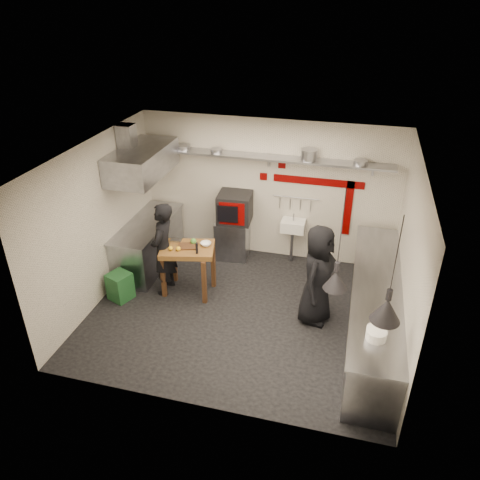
% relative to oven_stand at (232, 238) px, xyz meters
% --- Properties ---
extents(floor, '(5.00, 5.00, 0.00)m').
position_rel_oven_stand_xyz_m(floor, '(0.65, -1.79, -0.40)').
color(floor, black).
rests_on(floor, ground).
extents(ceiling, '(5.00, 5.00, 0.00)m').
position_rel_oven_stand_xyz_m(ceiling, '(0.65, -1.79, 2.40)').
color(ceiling, beige).
rests_on(ceiling, floor).
extents(wall_back, '(5.00, 0.04, 2.80)m').
position_rel_oven_stand_xyz_m(wall_back, '(0.65, 0.31, 1.00)').
color(wall_back, silver).
rests_on(wall_back, floor).
extents(wall_front, '(5.00, 0.04, 2.80)m').
position_rel_oven_stand_xyz_m(wall_front, '(0.65, -3.89, 1.00)').
color(wall_front, silver).
rests_on(wall_front, floor).
extents(wall_left, '(0.04, 4.20, 2.80)m').
position_rel_oven_stand_xyz_m(wall_left, '(-1.85, -1.79, 1.00)').
color(wall_left, silver).
rests_on(wall_left, floor).
extents(wall_right, '(0.04, 4.20, 2.80)m').
position_rel_oven_stand_xyz_m(wall_right, '(3.15, -1.79, 1.00)').
color(wall_right, silver).
rests_on(wall_right, floor).
extents(red_band_horiz, '(1.70, 0.02, 0.14)m').
position_rel_oven_stand_xyz_m(red_band_horiz, '(1.60, 0.29, 1.28)').
color(red_band_horiz, '#640202').
rests_on(red_band_horiz, wall_back).
extents(red_band_vert, '(0.14, 0.02, 1.10)m').
position_rel_oven_stand_xyz_m(red_band_vert, '(2.20, 0.29, 0.80)').
color(red_band_vert, '#640202').
rests_on(red_band_vert, wall_back).
extents(red_tile_a, '(0.14, 0.02, 0.14)m').
position_rel_oven_stand_xyz_m(red_tile_a, '(0.90, 0.29, 1.55)').
color(red_tile_a, '#640202').
rests_on(red_tile_a, wall_back).
extents(red_tile_b, '(0.14, 0.02, 0.14)m').
position_rel_oven_stand_xyz_m(red_tile_b, '(0.55, 0.29, 1.28)').
color(red_tile_b, '#640202').
rests_on(red_tile_b, wall_back).
extents(back_shelf, '(4.60, 0.34, 0.04)m').
position_rel_oven_stand_xyz_m(back_shelf, '(0.65, 0.13, 1.72)').
color(back_shelf, gray).
rests_on(back_shelf, wall_back).
extents(shelf_bracket_left, '(0.04, 0.06, 0.24)m').
position_rel_oven_stand_xyz_m(shelf_bracket_left, '(-1.25, 0.28, 1.62)').
color(shelf_bracket_left, gray).
rests_on(shelf_bracket_left, wall_back).
extents(shelf_bracket_mid, '(0.04, 0.06, 0.24)m').
position_rel_oven_stand_xyz_m(shelf_bracket_mid, '(0.65, 0.28, 1.62)').
color(shelf_bracket_mid, gray).
rests_on(shelf_bracket_mid, wall_back).
extents(shelf_bracket_right, '(0.04, 0.06, 0.24)m').
position_rel_oven_stand_xyz_m(shelf_bracket_right, '(2.55, 0.28, 1.62)').
color(shelf_bracket_right, gray).
rests_on(shelf_bracket_right, wall_back).
extents(pan_far_left, '(0.32, 0.32, 0.09)m').
position_rel_oven_stand_xyz_m(pan_far_left, '(-1.00, 0.13, 1.79)').
color(pan_far_left, gray).
rests_on(pan_far_left, back_shelf).
extents(pan_mid_left, '(0.30, 0.30, 0.07)m').
position_rel_oven_stand_xyz_m(pan_mid_left, '(-0.34, 0.13, 1.78)').
color(pan_mid_left, gray).
rests_on(pan_mid_left, back_shelf).
extents(stock_pot, '(0.32, 0.32, 0.20)m').
position_rel_oven_stand_xyz_m(stock_pot, '(1.41, 0.13, 1.84)').
color(stock_pot, gray).
rests_on(stock_pot, back_shelf).
extents(pan_right, '(0.33, 0.33, 0.08)m').
position_rel_oven_stand_xyz_m(pan_right, '(2.32, 0.13, 1.78)').
color(pan_right, gray).
rests_on(pan_right, back_shelf).
extents(oven_stand, '(0.68, 0.63, 0.80)m').
position_rel_oven_stand_xyz_m(oven_stand, '(0.00, 0.00, 0.00)').
color(oven_stand, gray).
rests_on(oven_stand, floor).
extents(combi_oven, '(0.68, 0.64, 0.58)m').
position_rel_oven_stand_xyz_m(combi_oven, '(0.05, 0.01, 0.69)').
color(combi_oven, black).
rests_on(combi_oven, oven_stand).
extents(oven_door, '(0.49, 0.07, 0.46)m').
position_rel_oven_stand_xyz_m(oven_door, '(0.07, -0.28, 0.69)').
color(oven_door, '#640202').
rests_on(oven_door, combi_oven).
extents(oven_glass, '(0.40, 0.05, 0.34)m').
position_rel_oven_stand_xyz_m(oven_glass, '(-0.00, -0.32, 0.69)').
color(oven_glass, black).
rests_on(oven_glass, oven_door).
extents(hand_sink, '(0.46, 0.34, 0.22)m').
position_rel_oven_stand_xyz_m(hand_sink, '(1.20, 0.13, 0.38)').
color(hand_sink, white).
rests_on(hand_sink, wall_back).
extents(sink_tap, '(0.03, 0.03, 0.14)m').
position_rel_oven_stand_xyz_m(sink_tap, '(1.20, 0.13, 0.56)').
color(sink_tap, gray).
rests_on(sink_tap, hand_sink).
extents(sink_drain, '(0.06, 0.06, 0.66)m').
position_rel_oven_stand_xyz_m(sink_drain, '(1.20, 0.09, -0.06)').
color(sink_drain, gray).
rests_on(sink_drain, floor).
extents(utensil_rail, '(0.90, 0.02, 0.02)m').
position_rel_oven_stand_xyz_m(utensil_rail, '(1.20, 0.27, 0.92)').
color(utensil_rail, gray).
rests_on(utensil_rail, wall_back).
extents(counter_right, '(0.70, 3.80, 0.90)m').
position_rel_oven_stand_xyz_m(counter_right, '(2.80, -1.79, 0.05)').
color(counter_right, gray).
rests_on(counter_right, floor).
extents(counter_right_top, '(0.76, 3.90, 0.03)m').
position_rel_oven_stand_xyz_m(counter_right_top, '(2.80, -1.79, 0.52)').
color(counter_right_top, gray).
rests_on(counter_right_top, counter_right).
extents(plate_stack, '(0.27, 0.27, 0.13)m').
position_rel_oven_stand_xyz_m(plate_stack, '(2.77, -3.06, 0.60)').
color(plate_stack, white).
rests_on(plate_stack, counter_right_top).
extents(small_bowl_right, '(0.24, 0.24, 0.05)m').
position_rel_oven_stand_xyz_m(small_bowl_right, '(2.75, -2.90, 0.56)').
color(small_bowl_right, white).
rests_on(small_bowl_right, counter_right_top).
extents(counter_left, '(0.70, 1.90, 0.90)m').
position_rel_oven_stand_xyz_m(counter_left, '(-1.50, -0.74, 0.05)').
color(counter_left, gray).
rests_on(counter_left, floor).
extents(counter_left_top, '(0.76, 2.00, 0.03)m').
position_rel_oven_stand_xyz_m(counter_left_top, '(-1.50, -0.74, 0.52)').
color(counter_left_top, gray).
rests_on(counter_left_top, counter_left).
extents(extractor_hood, '(0.78, 1.60, 0.50)m').
position_rel_oven_stand_xyz_m(extractor_hood, '(-1.45, -0.74, 1.75)').
color(extractor_hood, gray).
rests_on(extractor_hood, ceiling).
extents(hood_duct, '(0.28, 0.28, 0.50)m').
position_rel_oven_stand_xyz_m(hood_duct, '(-1.70, -0.74, 2.15)').
color(hood_duct, gray).
rests_on(hood_duct, ceiling).
extents(green_bin, '(0.47, 0.47, 0.50)m').
position_rel_oven_stand_xyz_m(green_bin, '(-1.52, -1.94, -0.15)').
color(green_bin, '#1C4F25').
rests_on(green_bin, floor).
extents(prep_table, '(1.04, 0.83, 0.92)m').
position_rel_oven_stand_xyz_m(prep_table, '(-0.42, -1.43, 0.06)').
color(prep_table, brown).
rests_on(prep_table, floor).
extents(cutting_board, '(0.40, 0.33, 0.02)m').
position_rel_oven_stand_xyz_m(cutting_board, '(-0.41, -1.41, 0.53)').
color(cutting_board, '#492C18').
rests_on(cutting_board, prep_table).
extents(pepper_mill, '(0.06, 0.06, 0.20)m').
position_rel_oven_stand_xyz_m(pepper_mill, '(-0.18, -1.58, 0.62)').
color(pepper_mill, black).
rests_on(pepper_mill, prep_table).
extents(lemon_a, '(0.08, 0.08, 0.08)m').
position_rel_oven_stand_xyz_m(lemon_a, '(-0.65, -1.60, 0.56)').
color(lemon_a, gold).
rests_on(lemon_a, prep_table).
extents(lemon_b, '(0.10, 0.10, 0.08)m').
position_rel_oven_stand_xyz_m(lemon_b, '(-0.52, -1.58, 0.56)').
color(lemon_b, gold).
rests_on(lemon_b, prep_table).
extents(veg_ball, '(0.14, 0.14, 0.11)m').
position_rel_oven_stand_xyz_m(veg_ball, '(-0.35, -1.28, 0.57)').
color(veg_ball, '#44842E').
rests_on(veg_ball, prep_table).
extents(steel_tray, '(0.21, 0.15, 0.03)m').
position_rel_oven_stand_xyz_m(steel_tray, '(-0.69, -1.26, 0.54)').
color(steel_tray, gray).
rests_on(steel_tray, prep_table).
extents(bowl, '(0.20, 0.20, 0.06)m').
position_rel_oven_stand_xyz_m(bowl, '(-0.12, -1.28, 0.55)').
color(bowl, white).
rests_on(bowl, prep_table).
extents(heat_lamp_near, '(0.42, 0.42, 1.46)m').
position_rel_oven_stand_xyz_m(heat_lamp_near, '(2.17, -2.66, 1.67)').
color(heat_lamp_near, black).
rests_on(heat_lamp_near, ceiling).
extents(heat_lamp_far, '(0.48, 0.48, 1.40)m').
position_rel_oven_stand_xyz_m(heat_lamp_far, '(2.81, -3.27, 1.70)').
color(heat_lamp_far, black).
rests_on(heat_lamp_far, ceiling).
extents(chef_left, '(0.44, 0.65, 1.72)m').
position_rel_oven_stand_xyz_m(chef_left, '(-0.83, -1.50, 0.46)').
color(chef_left, black).
rests_on(chef_left, floor).
extents(chef_right, '(0.72, 0.94, 1.72)m').
position_rel_oven_stand_xyz_m(chef_right, '(1.87, -1.64, 0.46)').
color(chef_right, black).
rests_on(chef_right, floor).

